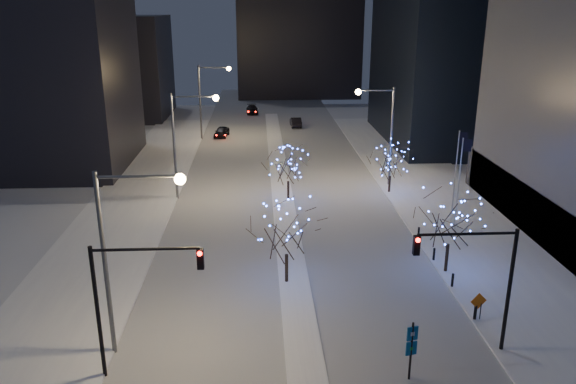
{
  "coord_description": "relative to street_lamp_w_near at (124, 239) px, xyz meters",
  "views": [
    {
      "loc": [
        -2.19,
        -24.01,
        17.47
      ],
      "look_at": [
        -0.19,
        13.41,
        5.0
      ],
      "focal_mm": 35.0,
      "sensor_mm": 36.0,
      "label": 1
    }
  ],
  "objects": [
    {
      "name": "holiday_tree_median_near",
      "position": [
        8.44,
        7.3,
        -2.81
      ],
      "size": [
        5.15,
        5.15,
        5.49
      ],
      "color": "black",
      "rests_on": "median"
    },
    {
      "name": "street_lamp_w_far",
      "position": [
        0.0,
        50.0,
        0.0
      ],
      "size": [
        4.4,
        0.56,
        10.0
      ],
      "color": "#595E66",
      "rests_on": "ground"
    },
    {
      "name": "car_near",
      "position": [
        1.59,
        51.43,
        -5.79
      ],
      "size": [
        2.29,
        4.35,
        1.41
      ],
      "primitive_type": "imported",
      "rotation": [
        0.0,
        0.0,
        -0.16
      ],
      "color": "black",
      "rests_on": "ground"
    },
    {
      "name": "holiday_tree_plaza_far",
      "position": [
        19.44,
        25.57,
        -3.11
      ],
      "size": [
        5.13,
        5.13,
        5.22
      ],
      "color": "black",
      "rests_on": "east_sidewalk"
    },
    {
      "name": "bollards",
      "position": [
        19.14,
        8.0,
        -5.9
      ],
      "size": [
        0.16,
        12.16,
        0.9
      ],
      "color": "black",
      "rests_on": "east_sidewalk"
    },
    {
      "name": "road",
      "position": [
        8.94,
        33.0,
        -6.49
      ],
      "size": [
        20.0,
        130.0,
        0.02
      ],
      "primitive_type": "cube",
      "color": "#9DA2AB",
      "rests_on": "ground"
    },
    {
      "name": "traffic_signal_east",
      "position": [
        17.88,
        -1.0,
        -1.74
      ],
      "size": [
        5.26,
        0.43,
        7.0
      ],
      "color": "black",
      "rests_on": "ground"
    },
    {
      "name": "filler_west_far",
      "position": [
        -17.06,
        68.0,
        1.5
      ],
      "size": [
        18.0,
        16.0,
        16.0
      ],
      "primitive_type": "cube",
      "color": "black",
      "rests_on": "ground"
    },
    {
      "name": "car_far",
      "position": [
        5.72,
        69.04,
        -5.83
      ],
      "size": [
        2.09,
        4.72,
        1.35
      ],
      "primitive_type": "imported",
      "rotation": [
        0.0,
        0.0,
        0.05
      ],
      "color": "black",
      "rests_on": "ground"
    },
    {
      "name": "traffic_signal_west",
      "position": [
        0.5,
        -2.0,
        -1.74
      ],
      "size": [
        5.26,
        0.43,
        7.0
      ],
      "color": "black",
      "rests_on": "ground"
    },
    {
      "name": "west_sidewalk",
      "position": [
        -5.06,
        18.0,
        -6.42
      ],
      "size": [
        8.0,
        90.0,
        0.15
      ],
      "primitive_type": "cube",
      "color": "white",
      "rests_on": "ground"
    },
    {
      "name": "holiday_tree_median_far",
      "position": [
        9.44,
        23.83,
        -3.03
      ],
      "size": [
        4.38,
        4.38,
        5.2
      ],
      "color": "black",
      "rests_on": "median"
    },
    {
      "name": "ground",
      "position": [
        8.94,
        -2.0,
        -6.5
      ],
      "size": [
        160.0,
        160.0,
        0.0
      ],
      "primitive_type": "plane",
      "color": "silver",
      "rests_on": "ground"
    },
    {
      "name": "east_sidewalk",
      "position": [
        23.94,
        18.0,
        -6.42
      ],
      "size": [
        10.0,
        90.0,
        0.15
      ],
      "primitive_type": "cube",
      "color": "white",
      "rests_on": "ground"
    },
    {
      "name": "car_mid",
      "position": [
        12.4,
        57.84,
        -5.79
      ],
      "size": [
        1.65,
        4.35,
        1.42
      ],
      "primitive_type": "imported",
      "rotation": [
        0.0,
        0.0,
        3.18
      ],
      "color": "black",
      "rests_on": "ground"
    },
    {
      "name": "median",
      "position": [
        8.94,
        28.0,
        -6.42
      ],
      "size": [
        2.0,
        80.0,
        0.15
      ],
      "primitive_type": "cube",
      "color": "white",
      "rests_on": "ground"
    },
    {
      "name": "wayfinding_sign",
      "position": [
        13.94,
        -3.08,
        -4.55
      ],
      "size": [
        0.56,
        0.21,
        3.18
      ],
      "rotation": [
        0.0,
        0.0,
        0.25
      ],
      "color": "black",
      "rests_on": "ground"
    },
    {
      "name": "construction_sign",
      "position": [
        19.24,
        1.98,
        -5.33
      ],
      "size": [
        1.02,
        0.22,
        1.7
      ],
      "rotation": [
        0.0,
        0.0,
        0.18
      ],
      "color": "black",
      "rests_on": "east_sidewalk"
    },
    {
      "name": "street_lamp_w_near",
      "position": [
        0.0,
        0.0,
        0.0
      ],
      "size": [
        4.4,
        0.56,
        10.0
      ],
      "color": "#595E66",
      "rests_on": "ground"
    },
    {
      "name": "street_lamp_east",
      "position": [
        19.02,
        28.0,
        -0.05
      ],
      "size": [
        3.9,
        0.56,
        10.0
      ],
      "color": "#595E66",
      "rests_on": "ground"
    },
    {
      "name": "street_lamp_w_mid",
      "position": [
        0.0,
        25.0,
        0.0
      ],
      "size": [
        4.4,
        0.56,
        10.0
      ],
      "color": "#595E66",
      "rests_on": "ground"
    },
    {
      "name": "holiday_tree_plaza_near",
      "position": [
        19.44,
        8.25,
        -2.62
      ],
      "size": [
        5.98,
        5.98,
        5.83
      ],
      "color": "black",
      "rests_on": "east_sidewalk"
    },
    {
      "name": "flagpoles",
      "position": [
        22.3,
        15.25,
        -1.7
      ],
      "size": [
        1.35,
        2.6,
        8.0
      ],
      "color": "silver",
      "rests_on": "east_sidewalk"
    },
    {
      "name": "filler_west_near",
      "position": [
        -19.06,
        38.0,
        5.5
      ],
      "size": [
        22.0,
        18.0,
        24.0
      ],
      "primitive_type": "cube",
      "color": "black",
      "rests_on": "ground"
    }
  ]
}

